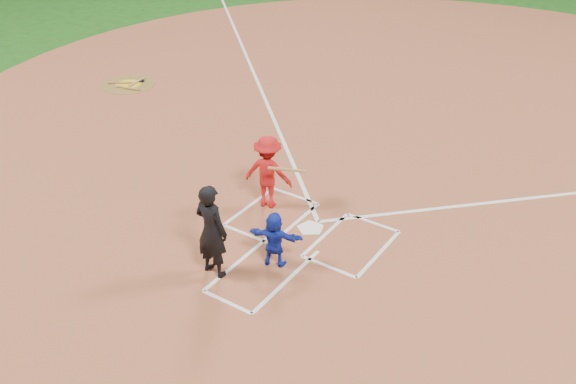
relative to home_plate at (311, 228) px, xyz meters
The scene contains 13 objects.
ground 0.02m from the home_plate, ahead, with size 120.00×120.00×0.00m, color #164A12.
home_plate_dirt 6.00m from the home_plate, 90.00° to the left, with size 28.00×28.00×0.01m, color brown.
home_plate is the anchor object (origin of this frame).
on_deck_circle 9.85m from the home_plate, 158.04° to the left, with size 1.70×1.70×0.01m, color brown.
on_deck_logo 9.85m from the home_plate, 158.04° to the left, with size 0.80×0.80×0.00m, color gold.
on_deck_bat_a 9.80m from the home_plate, 156.35° to the left, with size 0.06×0.06×0.84m, color #A7713D.
on_deck_bat_b 10.00m from the home_plate, 159.00° to the left, with size 0.06×0.06×0.84m, color brown.
on_deck_bat_c 9.46m from the home_plate, 159.04° to the left, with size 0.06×0.06×0.84m, color olive.
bat_weight_donut 9.82m from the home_plate, 155.43° to the left, with size 0.19×0.19×0.05m, color black.
catcher 1.51m from the home_plate, 87.45° to the right, with size 1.06×0.34×1.14m, color #162CB6.
umpire 2.55m from the home_plate, 108.13° to the right, with size 0.69×0.45×1.89m, color black.
chalk_markings 5.29m from the home_plate, 90.00° to the left, with size 28.35×17.32×0.01m.
batter_at_plate 1.53m from the home_plate, 167.66° to the left, with size 1.48×0.92×1.65m.
Camera 1 is at (5.76, -9.47, 7.54)m, focal length 40.00 mm.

